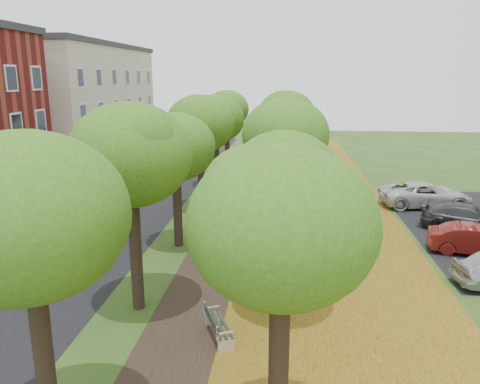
% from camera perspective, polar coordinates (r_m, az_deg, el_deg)
% --- Properties ---
extents(street_asphalt, '(8.00, 70.00, 0.01)m').
position_cam_1_polar(street_asphalt, '(26.30, -17.32, -3.53)').
color(street_asphalt, black).
rests_on(street_asphalt, ground).
extents(footpath, '(3.20, 70.00, 0.01)m').
position_cam_1_polar(footpath, '(24.40, -0.82, -4.22)').
color(footpath, black).
rests_on(footpath, ground).
extents(leaf_verge, '(7.50, 70.00, 0.01)m').
position_cam_1_polar(leaf_verge, '(24.37, 10.97, -4.51)').
color(leaf_verge, olive).
rests_on(leaf_verge, ground).
extents(tree_row_west, '(3.88, 33.88, 6.52)m').
position_cam_1_polar(tree_row_west, '(23.70, -6.20, 7.13)').
color(tree_row_west, black).
rests_on(tree_row_west, ground).
extents(tree_row_east, '(3.88, 33.88, 6.52)m').
position_cam_1_polar(tree_row_east, '(23.20, 5.58, 7.00)').
color(tree_row_east, black).
rests_on(tree_row_east, ground).
extents(building_cream, '(10.30, 20.30, 10.40)m').
position_cam_1_polar(building_cream, '(45.55, -20.20, 10.10)').
color(building_cream, beige).
rests_on(building_cream, ground).
extents(bench, '(1.13, 1.78, 0.82)m').
position_cam_1_polar(bench, '(14.47, -2.82, -15.89)').
color(bench, '#242E26').
rests_on(bench, ground).
extents(car_red, '(4.10, 2.12, 1.29)m').
position_cam_1_polar(car_red, '(22.99, 26.79, -5.26)').
color(car_red, maroon).
rests_on(car_red, ground).
extents(car_grey, '(4.94, 3.42, 1.33)m').
position_cam_1_polar(car_grey, '(26.19, 26.13, -2.91)').
color(car_grey, '#2F2F34').
rests_on(car_grey, ground).
extents(car_white, '(5.51, 2.97, 1.47)m').
position_cam_1_polar(car_white, '(30.04, 21.67, -0.29)').
color(car_white, silver).
rests_on(car_white, ground).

